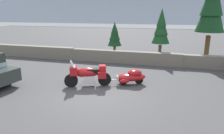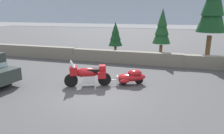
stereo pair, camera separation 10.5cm
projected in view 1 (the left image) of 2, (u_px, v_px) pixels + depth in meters
The scene contains 8 objects.
ground_plane at pixel (95, 95), 9.28m from camera, with size 80.00×80.00×0.00m, color #424244.
stone_guard_wall at pixel (120, 57), 15.04m from camera, with size 24.00×0.64×0.93m.
distant_ridgeline at pixel (166, 2), 96.74m from camera, with size 240.00×80.00×16.00m, color #99A8BF.
touring_motorcycle at pixel (88, 74), 10.17m from camera, with size 2.17×1.28×1.33m.
car_shaped_trailer at pixel (131, 76), 10.52m from camera, with size 2.16×1.24×0.76m.
pine_tree_tall at pixel (212, 2), 14.19m from camera, with size 1.96×1.96×6.80m.
pine_tree_secondary at pixel (161, 28), 15.65m from camera, with size 1.36×1.36×3.88m.
pine_tree_far_right at pixel (115, 35), 16.78m from camera, with size 1.15×1.15×2.84m.
Camera 1 is at (3.09, -8.12, 3.58)m, focal length 33.14 mm.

